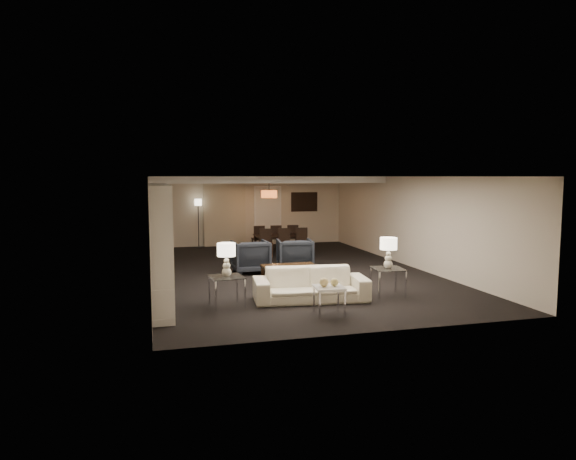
% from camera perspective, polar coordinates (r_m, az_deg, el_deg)
% --- Properties ---
extents(floor, '(11.00, 11.00, 0.00)m').
position_cam_1_polar(floor, '(13.61, 0.00, -4.61)').
color(floor, black).
rests_on(floor, ground).
extents(ceiling, '(7.00, 11.00, 0.02)m').
position_cam_1_polar(ceiling, '(13.37, 0.00, 5.98)').
color(ceiling, silver).
rests_on(ceiling, ground).
extents(wall_back, '(7.00, 0.02, 2.50)m').
position_cam_1_polar(wall_back, '(18.78, -4.37, 2.15)').
color(wall_back, beige).
rests_on(wall_back, ground).
extents(wall_front, '(7.00, 0.02, 2.50)m').
position_cam_1_polar(wall_front, '(8.28, 9.96, -2.81)').
color(wall_front, beige).
rests_on(wall_front, ground).
extents(wall_left, '(0.02, 11.00, 2.50)m').
position_cam_1_polar(wall_left, '(12.97, -15.10, 0.24)').
color(wall_left, beige).
rests_on(wall_left, ground).
extents(wall_right, '(0.02, 11.00, 2.50)m').
position_cam_1_polar(wall_right, '(14.73, 13.26, 0.95)').
color(wall_right, beige).
rests_on(wall_right, ground).
extents(ceiling_soffit, '(7.00, 4.00, 0.20)m').
position_cam_1_polar(ceiling_soffit, '(16.78, -3.13, 5.63)').
color(ceiling_soffit, silver).
rests_on(ceiling_soffit, ceiling).
extents(curtains, '(1.50, 0.12, 2.40)m').
position_cam_1_polar(curtains, '(18.56, -7.06, 1.92)').
color(curtains, beige).
rests_on(curtains, wall_back).
extents(door, '(0.90, 0.05, 2.10)m').
position_cam_1_polar(door, '(18.91, -2.27, 1.58)').
color(door, silver).
rests_on(door, wall_back).
extents(painting, '(0.95, 0.04, 0.65)m').
position_cam_1_polar(painting, '(19.23, 1.81, 3.15)').
color(painting, '#142D38').
rests_on(painting, wall_back).
extents(media_unit, '(0.38, 3.40, 2.35)m').
position_cam_1_polar(media_unit, '(10.40, -14.03, -1.53)').
color(media_unit, white).
rests_on(media_unit, wall_left).
extents(pendant_light, '(0.52, 0.52, 0.24)m').
position_cam_1_polar(pendant_light, '(16.85, -2.12, 4.00)').
color(pendant_light, '#D8591E').
rests_on(pendant_light, ceiling_soffit).
extents(sofa, '(2.36, 1.13, 0.67)m').
position_cam_1_polar(sofa, '(10.40, 2.54, -6.06)').
color(sofa, beige).
rests_on(sofa, floor).
extents(coffee_table, '(1.26, 0.75, 0.45)m').
position_cam_1_polar(coffee_table, '(11.93, 0.20, -5.02)').
color(coffee_table, black).
rests_on(coffee_table, floor).
extents(armchair_left, '(0.94, 0.96, 0.85)m').
position_cam_1_polar(armchair_left, '(13.39, -4.20, -2.96)').
color(armchair_left, black).
rests_on(armchair_left, floor).
extents(armchair_right, '(1.02, 1.05, 0.85)m').
position_cam_1_polar(armchair_right, '(13.67, 0.75, -2.76)').
color(armchair_right, black).
rests_on(armchair_right, floor).
extents(side_table_left, '(0.69, 0.69, 0.58)m').
position_cam_1_polar(side_table_left, '(10.04, -6.81, -6.78)').
color(side_table_left, white).
rests_on(side_table_left, floor).
extents(side_table_right, '(0.68, 0.68, 0.58)m').
position_cam_1_polar(side_table_right, '(11.04, 11.02, -5.68)').
color(side_table_right, white).
rests_on(side_table_right, floor).
extents(table_lamp_left, '(0.36, 0.36, 0.65)m').
position_cam_1_polar(table_lamp_left, '(9.92, -6.86, -3.31)').
color(table_lamp_left, beige).
rests_on(table_lamp_left, side_table_left).
extents(table_lamp_right, '(0.37, 0.37, 0.65)m').
position_cam_1_polar(table_lamp_right, '(10.93, 11.09, -2.52)').
color(table_lamp_right, beige).
rests_on(table_lamp_right, side_table_right).
extents(marble_table, '(0.57, 0.57, 0.52)m').
position_cam_1_polar(marble_table, '(9.40, 4.58, -7.83)').
color(marble_table, white).
rests_on(marble_table, floor).
extents(gold_gourd_a, '(0.17, 0.17, 0.17)m').
position_cam_1_polar(gold_gourd_a, '(9.30, 4.02, -5.81)').
color(gold_gourd_a, '#E6C979').
rests_on(gold_gourd_a, marble_table).
extents(gold_gourd_b, '(0.15, 0.15, 0.15)m').
position_cam_1_polar(gold_gourd_b, '(9.36, 5.18, -5.80)').
color(gold_gourd_b, '#D2C26F').
rests_on(gold_gourd_b, marble_table).
extents(television, '(1.11, 0.15, 0.64)m').
position_cam_1_polar(television, '(10.95, -13.91, -1.71)').
color(television, black).
rests_on(television, media_unit).
extents(vase_blue, '(0.16, 0.16, 0.17)m').
position_cam_1_polar(vase_blue, '(9.28, -13.88, -2.61)').
color(vase_blue, '#285BB0').
rests_on(vase_blue, media_unit).
extents(vase_amber, '(0.18, 0.18, 0.19)m').
position_cam_1_polar(vase_amber, '(10.00, -14.06, 0.93)').
color(vase_amber, '#B78E3D').
rests_on(vase_amber, media_unit).
extents(floor_speaker, '(0.13, 0.13, 1.12)m').
position_cam_1_polar(floor_speaker, '(12.30, -12.95, -3.25)').
color(floor_speaker, black).
rests_on(floor_speaker, floor).
extents(dining_table, '(1.65, 0.94, 0.58)m').
position_cam_1_polar(dining_table, '(16.88, -0.91, -1.55)').
color(dining_table, black).
rests_on(dining_table, floor).
extents(chair_nl, '(0.42, 0.42, 0.85)m').
position_cam_1_polar(chair_nl, '(16.10, -2.41, -1.42)').
color(chair_nl, black).
rests_on(chair_nl, floor).
extents(chair_nm, '(0.43, 0.43, 0.85)m').
position_cam_1_polar(chair_nm, '(16.24, -0.35, -1.35)').
color(chair_nm, black).
rests_on(chair_nm, floor).
extents(chair_nr, '(0.41, 0.41, 0.85)m').
position_cam_1_polar(chair_nr, '(16.40, 1.68, -1.28)').
color(chair_nr, black).
rests_on(chair_nr, floor).
extents(chair_fl, '(0.42, 0.42, 0.85)m').
position_cam_1_polar(chair_fl, '(17.36, -3.36, -0.89)').
color(chair_fl, black).
rests_on(chair_fl, floor).
extents(chair_fm, '(0.42, 0.42, 0.85)m').
position_cam_1_polar(chair_fm, '(17.49, -1.43, -0.83)').
color(chair_fm, black).
rests_on(chair_fm, floor).
extents(chair_fr, '(0.44, 0.44, 0.85)m').
position_cam_1_polar(chair_fr, '(17.64, 0.46, -0.77)').
color(chair_fr, black).
rests_on(chair_fr, floor).
extents(floor_lamp, '(0.28, 0.28, 1.71)m').
position_cam_1_polar(floor_lamp, '(18.26, -9.92, 0.73)').
color(floor_lamp, black).
rests_on(floor_lamp, floor).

